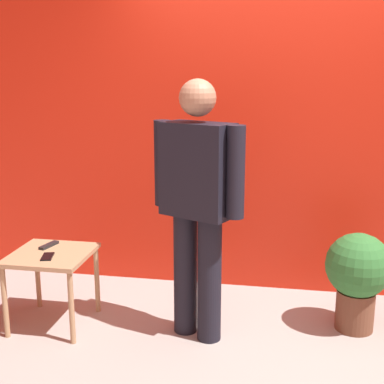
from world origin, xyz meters
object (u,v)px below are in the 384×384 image
(standing_person, at_px, (197,198))
(side_table, at_px, (51,263))
(cell_phone, at_px, (47,257))
(tv_remote, at_px, (49,245))
(potted_plant, at_px, (358,274))

(standing_person, height_order, side_table, standing_person)
(standing_person, xyz_separation_m, cell_phone, (-1.00, -0.11, -0.42))
(standing_person, height_order, cell_phone, standing_person)
(side_table, bearing_deg, tv_remote, 120.29)
(side_table, height_order, potted_plant, potted_plant)
(cell_phone, relative_size, potted_plant, 0.21)
(cell_phone, height_order, potted_plant, potted_plant)
(potted_plant, bearing_deg, side_table, -171.98)
(standing_person, xyz_separation_m, tv_remote, (-1.08, 0.09, -0.41))
(side_table, bearing_deg, cell_phone, -78.58)
(standing_person, xyz_separation_m, potted_plant, (1.06, 0.27, -0.55))
(standing_person, relative_size, cell_phone, 11.81)
(cell_phone, bearing_deg, potted_plant, -4.35)
(tv_remote, relative_size, potted_plant, 0.25)
(cell_phone, distance_m, tv_remote, 0.22)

